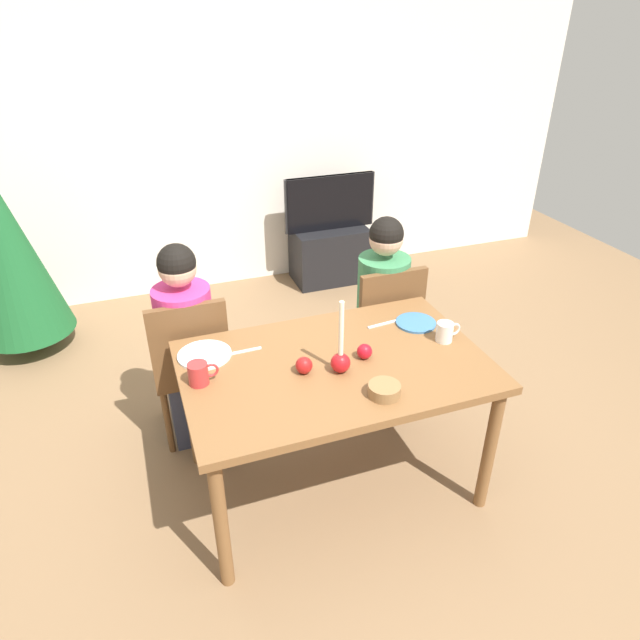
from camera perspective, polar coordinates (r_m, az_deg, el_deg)
ground_plane at (r=3.08m, az=1.32°, el=-15.99°), size 7.68×7.68×0.00m
back_wall at (r=4.75m, az=-10.44°, el=18.41°), size 6.40×0.10×2.60m
dining_table at (r=2.64m, az=1.48°, el=-5.87°), size 1.40×0.90×0.75m
chair_left at (r=3.11m, az=-13.02°, el=-4.06°), size 0.40×0.40×0.90m
chair_right at (r=3.38m, az=6.44°, el=-0.44°), size 0.40×0.40×0.90m
person_left_child at (r=3.11m, az=-13.22°, el=-2.86°), size 0.30×0.30×1.17m
person_right_child at (r=3.38m, az=6.26°, el=0.67°), size 0.30×0.30×1.17m
tv_stand at (r=5.00m, az=0.97°, el=6.70°), size 0.64×0.40×0.48m
tv at (r=4.83m, az=1.01°, el=11.83°), size 0.79×0.05×0.46m
christmas_tree at (r=4.29m, az=-29.28°, el=6.15°), size 0.64×0.64×1.45m
candle_centerpiece at (r=2.50m, az=2.18°, el=-3.85°), size 0.09×0.09×0.35m
plate_left at (r=2.69m, az=-11.64°, el=-3.49°), size 0.25×0.25×0.01m
plate_right at (r=2.93m, az=9.71°, el=-0.28°), size 0.21×0.21×0.01m
mug_left at (r=2.49m, az=-12.18°, el=-5.34°), size 0.13×0.09×0.10m
mug_right at (r=2.80m, az=12.60°, el=-1.17°), size 0.13×0.08×0.10m
fork_left at (r=2.69m, az=-7.83°, el=-3.18°), size 0.18×0.02×0.01m
fork_right at (r=2.90m, az=6.45°, el=-0.40°), size 0.18×0.03×0.01m
bowl_walnuts at (r=2.40m, az=6.55°, el=-7.08°), size 0.14×0.14×0.05m
apple_near_candle at (r=2.61m, az=4.54°, el=-3.20°), size 0.07×0.07×0.07m
apple_by_left_plate at (r=2.51m, az=-1.64°, el=-4.62°), size 0.08×0.08×0.08m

